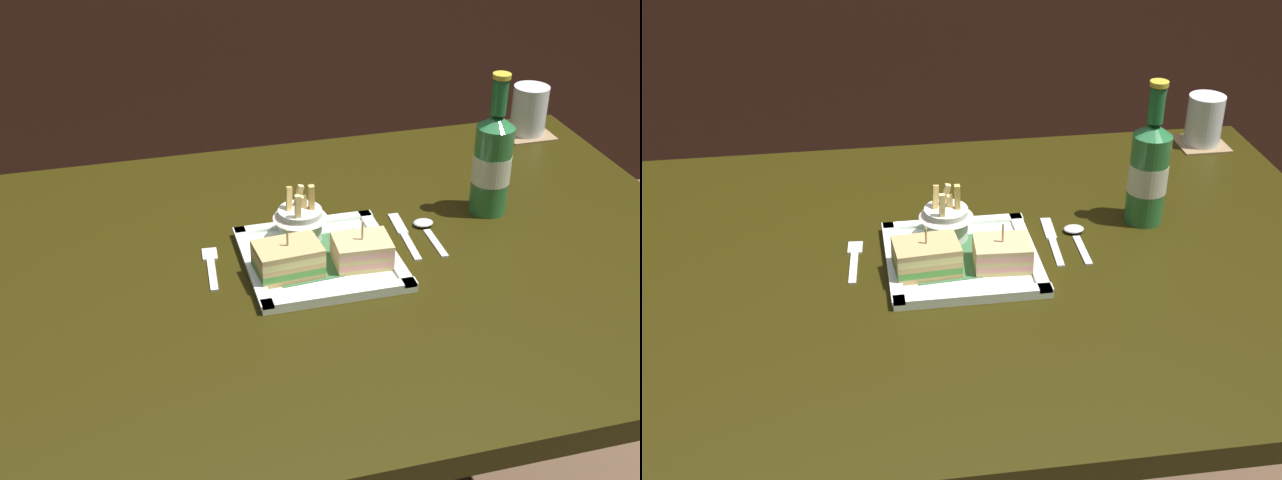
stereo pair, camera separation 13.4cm
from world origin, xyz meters
TOP-DOWN VIEW (x-y plane):
  - dining_table at (0.00, 0.00)m, footprint 1.33×0.93m
  - square_plate at (-0.00, -0.01)m, footprint 0.24×0.24m
  - sandwich_half_left at (-0.06, -0.04)m, footprint 0.11×0.08m
  - sandwich_half_right at (0.06, -0.04)m, footprint 0.09×0.07m
  - fries_cup at (-0.02, 0.06)m, footprint 0.09×0.09m
  - beer_bottle at (0.33, 0.09)m, footprint 0.07×0.07m
  - drink_coaster at (0.56, 0.38)m, footprint 0.10×0.10m
  - water_glass at (0.56, 0.38)m, footprint 0.07×0.07m
  - fork at (-0.17, 0.03)m, footprint 0.03×0.13m
  - knife at (0.16, 0.04)m, footprint 0.03×0.16m
  - spoon at (0.20, 0.05)m, footprint 0.04×0.12m

SIDE VIEW (x-z plane):
  - dining_table at x=0.00m, z-range 0.26..0.99m
  - fork at x=-0.17m, z-range 0.73..0.73m
  - knife at x=0.16m, z-range 0.73..0.73m
  - drink_coaster at x=0.56m, z-range 0.73..0.73m
  - spoon at x=0.20m, z-range 0.73..0.74m
  - square_plate at x=0.00m, z-range 0.73..0.74m
  - sandwich_half_right at x=0.06m, z-range 0.72..0.80m
  - sandwich_half_left at x=-0.06m, z-range 0.73..0.80m
  - fries_cup at x=-0.02m, z-range 0.73..0.83m
  - water_glass at x=0.56m, z-range 0.73..0.83m
  - beer_bottle at x=0.33m, z-range 0.70..0.95m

